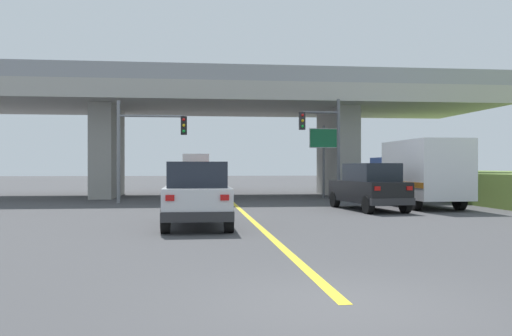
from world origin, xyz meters
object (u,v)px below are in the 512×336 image
object	(u,v)px
suv_crossing	(369,187)
sedan_oncoming	(211,177)
suv_lead	(197,194)
highway_sign	(324,145)
box_truck	(419,172)
semi_truck_distant	(196,170)
traffic_signal_farside	(143,138)
traffic_signal_nearside	(326,138)

from	to	relation	value
suv_crossing	sedan_oncoming	xyz separation A→B (m)	(-6.05, 21.70, 0.00)
suv_lead	suv_crossing	distance (m)	9.35
suv_crossing	highway_sign	world-z (taller)	highway_sign
suv_crossing	box_truck	distance (m)	3.40
box_truck	semi_truck_distant	bearing A→B (deg)	110.63
suv_lead	suv_crossing	world-z (taller)	same
suv_lead	semi_truck_distant	xyz separation A→B (m)	(0.13, 34.45, 0.58)
semi_truck_distant	highway_sign	bearing A→B (deg)	-68.68
suv_crossing	traffic_signal_farside	size ratio (longest dim) A/B	0.95
box_truck	suv_crossing	bearing A→B (deg)	-151.14
highway_sign	sedan_oncoming	bearing A→B (deg)	117.17
suv_crossing	traffic_signal_nearside	bearing A→B (deg)	87.09
traffic_signal_nearside	traffic_signal_farside	world-z (taller)	traffic_signal_nearside
traffic_signal_nearside	highway_sign	distance (m)	3.08
sedan_oncoming	highway_sign	size ratio (longest dim) A/B	1.05
sedan_oncoming	semi_truck_distant	distance (m)	7.17
traffic_signal_nearside	suv_lead	bearing A→B (deg)	-120.37
highway_sign	semi_truck_distant	size ratio (longest dim) A/B	0.62
box_truck	traffic_signal_farside	distance (m)	13.80
traffic_signal_nearside	highway_sign	bearing A→B (deg)	78.20
sedan_oncoming	traffic_signal_farside	size ratio (longest dim) A/B	0.86
suv_crossing	suv_lead	bearing A→B (deg)	-148.40
semi_truck_distant	suv_crossing	bearing A→B (deg)	-75.79
suv_lead	highway_sign	distance (m)	17.06
suv_lead	sedan_oncoming	xyz separation A→B (m)	(1.36, 27.40, -0.00)
suv_lead	sedan_oncoming	bearing A→B (deg)	87.15
sedan_oncoming	traffic_signal_nearside	size ratio (longest dim) A/B	0.82
traffic_signal_nearside	box_truck	bearing A→B (deg)	-55.35
suv_crossing	highway_sign	bearing A→B (deg)	82.26
traffic_signal_nearside	traffic_signal_farside	distance (m)	9.76
sedan_oncoming	traffic_signal_farside	xyz separation A→B (m)	(-4.04, -15.85, 2.32)
traffic_signal_farside	box_truck	bearing A→B (deg)	-18.00
box_truck	highway_sign	xyz separation A→B (m)	(-2.65, 7.74, 1.60)
traffic_signal_nearside	semi_truck_distant	bearing A→B (deg)	107.21
suv_lead	traffic_signal_nearside	xyz separation A→B (m)	(7.07, 12.06, 2.45)
box_truck	sedan_oncoming	size ratio (longest dim) A/B	1.54
suv_crossing	traffic_signal_farside	xyz separation A→B (m)	(-10.09, 5.85, 2.32)
suv_crossing	sedan_oncoming	size ratio (longest dim) A/B	1.10
box_truck	sedan_oncoming	bearing A→B (deg)	114.09
sedan_oncoming	highway_sign	distance (m)	14.04
box_truck	sedan_oncoming	xyz separation A→B (m)	(-8.98, 20.08, -0.60)
box_truck	semi_truck_distant	xyz separation A→B (m)	(-10.21, 27.12, -0.02)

